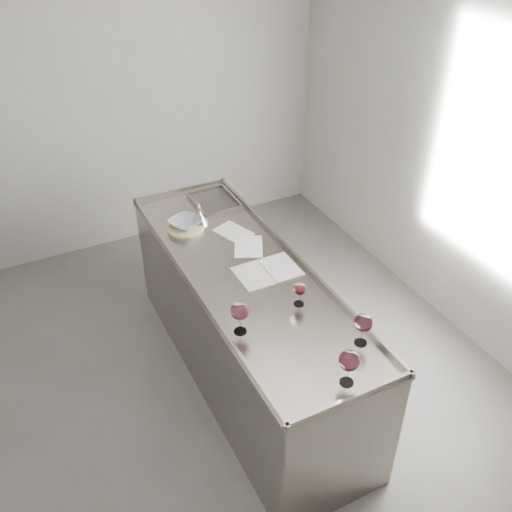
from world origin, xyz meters
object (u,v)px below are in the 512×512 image
counter (246,326)px  wine_glass_middle (349,361)px  wine_glass_small (300,289)px  wine_funnel (199,218)px  wine_glass_left (240,311)px  ceramic_bowl (185,223)px  notebook (267,271)px  wine_glass_right (363,323)px

counter → wine_glass_middle: bearing=-87.7°
wine_glass_small → wine_funnel: bearing=99.6°
wine_glass_middle → wine_glass_small: wine_glass_middle is taller
wine_glass_left → wine_glass_middle: wine_glass_middle is taller
counter → wine_glass_left: size_ratio=11.64×
ceramic_bowl → wine_glass_left: bearing=-95.8°
wine_glass_left → notebook: size_ratio=0.52×
counter → wine_funnel: 0.85m
counter → ceramic_bowl: size_ratio=11.04×
notebook → wine_glass_right: bearing=-79.3°
wine_glass_middle → ceramic_bowl: bearing=96.5°
wine_glass_middle → counter: bearing=92.3°
wine_glass_middle → wine_glass_small: (0.10, 0.65, -0.04)m
wine_glass_left → wine_funnel: 1.19m
notebook → wine_funnel: bearing=102.7°
wine_glass_right → notebook: size_ratio=0.50×
wine_glass_right → wine_glass_small: (-0.13, 0.44, -0.03)m
wine_funnel → counter: bearing=-86.0°
wine_glass_left → wine_glass_right: 0.67m
wine_glass_right → wine_glass_small: bearing=107.0°
counter → wine_glass_left: bearing=-119.1°
wine_glass_left → notebook: 0.60m
wine_glass_middle → notebook: wine_glass_middle is taller
wine_glass_left → notebook: (0.40, 0.43, -0.14)m
counter → wine_glass_right: wine_glass_right is taller
wine_glass_left → ceramic_bowl: bearing=84.2°
wine_glass_middle → wine_funnel: (-0.09, 1.75, -0.09)m
wine_glass_small → notebook: 0.38m
counter → ceramic_bowl: (-0.16, 0.66, 0.51)m
notebook → ceramic_bowl: ceramic_bowl is taller
wine_glass_left → wine_glass_small: (0.42, 0.06, -0.04)m
wine_glass_middle → wine_glass_small: size_ratio=1.34×
notebook → wine_glass_middle: bearing=-94.5°
counter → wine_glass_left: wine_glass_left is taller
counter → wine_glass_middle: (0.04, -1.08, 0.62)m
wine_glass_middle → ceramic_bowl: (-0.20, 1.74, -0.10)m
ceramic_bowl → wine_funnel: bearing=2.8°
wine_glass_small → ceramic_bowl: 1.14m
counter → wine_glass_small: (0.14, -0.44, 0.58)m
wine_glass_left → wine_funnel: (0.23, 1.16, -0.09)m
wine_glass_right → ceramic_bowl: size_ratio=0.91×
counter → notebook: bearing=-29.7°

